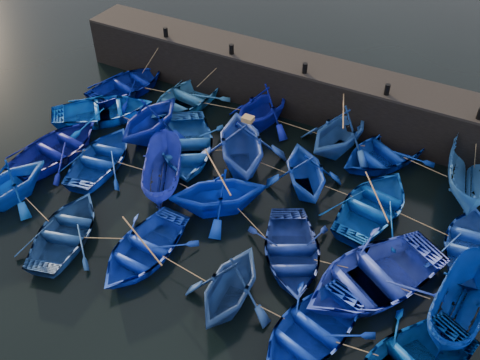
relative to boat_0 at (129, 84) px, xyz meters
The scene contains 36 objects.
ground 11.85m from the boat_0, 39.11° to the right, with size 120.00×120.00×0.00m, color black.
quay_wall 9.70m from the boat_0, 18.25° to the left, with size 26.00×2.50×2.50m, color black.
quay_top 9.89m from the boat_0, 18.25° to the left, with size 26.00×2.50×0.12m, color black.
bollard_0 3.41m from the boat_0, 60.84° to the left, with size 0.24×0.24×0.50m, color black.
bollard_1 6.09m from the boat_0, 22.32° to the left, with size 0.24×0.24×0.50m, color black.
bollard_2 9.73m from the boat_0, 13.05° to the left, with size 0.24×0.24×0.50m, color black.
bollard_3 13.57m from the boat_0, ahead, with size 0.24×0.24×0.50m, color black.
bollard_4 17.48m from the boat_0, ahead, with size 0.24×0.24×0.50m, color black.
boat_0 is the anchor object (origin of this frame).
boat_1 3.44m from the boat_0, ahead, with size 3.54×4.95×1.03m, color #2B6EBA.
boat_2 7.77m from the boat_0, ahead, with size 3.55×4.12×2.17m, color #08119B.
boat_3 11.81m from the boat_0, ahead, with size 3.66×4.25×2.24m, color #2452A1.
boat_4 13.91m from the boat_0, ahead, with size 3.40×4.75×0.99m, color #092EA3.
boat_5 17.71m from the boat_0, ahead, with size 2.01×5.33×2.06m, color #2A61A4.
boat_6 2.74m from the boat_0, 80.08° to the right, with size 3.57×4.98×1.03m, color blue.
boat_7 4.52m from the boat_0, 38.37° to the right, with size 3.54×4.11×2.16m, color #07198F.
boat_8 6.54m from the boat_0, 28.72° to the right, with size 3.74×5.22×1.08m, color blue.
boat_9 8.82m from the boat_0, 17.47° to the right, with size 4.17×4.83×2.54m, color #1D3FA4.
boat_10 11.86m from the boat_0, 13.37° to the right, with size 3.33×3.86×2.03m, color #0E36B0.
boat_11 14.88m from the boat_0, 10.92° to the right, with size 3.39×4.74×0.98m, color #0640A7.
boat_12 18.78m from the boat_0, ahead, with size 3.08×4.31×0.89m, color blue.
boat_13 6.16m from the boat_0, 84.14° to the right, with size 3.46×4.84×1.00m, color #050C72.
boat_14 6.35m from the boat_0, 63.30° to the right, with size 3.19×4.45×0.92m, color navy.
boat_15 8.24m from the boat_0, 42.26° to the right, with size 1.59×4.23×1.64m, color #1C2A99.
boat_16 10.62m from the boat_0, 32.38° to the right, with size 3.43×3.98×2.09m, color #0428D2.
boat_17 14.35m from the boat_0, 27.84° to the right, with size 3.19×4.46×0.93m, color navy.
boat_18 16.99m from the boat_0, 22.40° to the right, with size 4.10×5.73×1.19m, color blue.
boat_19 19.70m from the boat_0, 19.02° to the right, with size 1.67×4.42×1.71m, color navy.
boat_20 9.38m from the boat_0, 83.89° to the right, with size 3.18×3.69×1.94m, color #0741C4.
boat_21 10.91m from the boat_0, 64.89° to the right, with size 3.06×4.27×0.89m, color navy.
boat_22 12.05m from the boat_0, 49.84° to the right, with size 3.14×4.38×0.91m, color #0E30C9.
boat_23 15.00m from the boat_0, 39.04° to the right, with size 3.18×3.69×1.94m, color navy.
boat_24 17.44m from the boat_0, 33.04° to the right, with size 3.24×4.53×0.94m, color #0B2DBD.
wooden_crate 9.32m from the boat_0, 16.91° to the right, with size 0.46×0.39×0.21m, color olive.
mooring_ropes 9.62m from the boat_0, 14.54° to the right, with size 17.75×11.95×2.10m.
loose_oars 11.65m from the boat_0, 21.66° to the right, with size 9.09×11.88×1.39m.
Camera 1 is at (8.18, -11.72, 15.42)m, focal length 40.00 mm.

